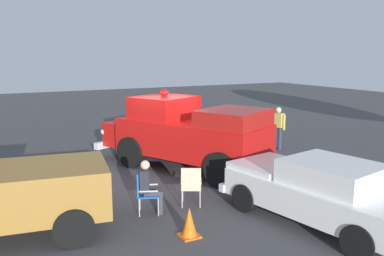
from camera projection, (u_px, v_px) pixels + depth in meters
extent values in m
plane|color=#424244|center=(165.00, 168.00, 13.26)|extent=(60.00, 60.00, 0.00)
cylinder|color=black|center=(132.00, 152.00, 13.22)|extent=(0.75, 1.07, 1.04)
cylinder|color=black|center=(170.00, 142.00, 14.81)|extent=(0.75, 1.07, 1.04)
cylinder|color=black|center=(221.00, 170.00, 11.19)|extent=(0.75, 1.07, 1.04)
cylinder|color=black|center=(254.00, 156.00, 12.78)|extent=(0.75, 1.07, 1.04)
cube|color=red|center=(192.00, 138.00, 12.91)|extent=(4.05, 5.32, 1.10)
cube|color=red|center=(129.00, 132.00, 14.58)|extent=(1.98, 1.59, 0.84)
cube|color=red|center=(164.00, 108.00, 13.41)|extent=(2.46, 2.37, 0.76)
cube|color=#B21914|center=(234.00, 120.00, 11.87)|extent=(2.51, 2.39, 0.60)
cube|color=silver|center=(121.00, 130.00, 14.84)|extent=(1.34, 0.75, 0.64)
cube|color=silver|center=(119.00, 141.00, 14.98)|extent=(2.10, 1.17, 0.24)
sphere|color=white|center=(104.00, 132.00, 14.21)|extent=(0.35, 0.35, 0.26)
sphere|color=white|center=(135.00, 125.00, 15.45)|extent=(0.35, 0.35, 0.26)
sphere|color=red|center=(164.00, 93.00, 13.32)|extent=(0.38, 0.38, 0.28)
cylinder|color=black|center=(245.00, 198.00, 9.54)|extent=(0.38, 0.72, 0.68)
cylinder|color=black|center=(289.00, 184.00, 10.54)|extent=(0.38, 0.72, 0.68)
cylinder|color=black|center=(360.00, 242.00, 7.30)|extent=(0.38, 0.72, 0.68)
cube|color=white|center=(319.00, 196.00, 8.87)|extent=(2.54, 4.46, 0.64)
cube|color=white|center=(269.00, 166.00, 9.92)|extent=(1.87, 1.68, 0.20)
cube|color=white|center=(332.00, 175.00, 8.53)|extent=(1.88, 2.15, 0.56)
cube|color=silver|center=(247.00, 181.00, 10.60)|extent=(1.90, 0.51, 0.20)
cylinder|color=black|center=(74.00, 227.00, 7.76)|extent=(0.83, 0.40, 0.80)
cylinder|color=black|center=(70.00, 197.00, 9.40)|extent=(0.83, 0.40, 0.80)
cube|color=olive|center=(40.00, 190.00, 8.29)|extent=(2.95, 2.28, 1.00)
cylinder|color=#B7BABF|center=(158.00, 200.00, 9.70)|extent=(0.04, 0.04, 0.44)
cylinder|color=#B7BABF|center=(158.00, 207.00, 9.27)|extent=(0.04, 0.04, 0.44)
cylinder|color=#B7BABF|center=(140.00, 201.00, 9.66)|extent=(0.04, 0.04, 0.44)
cylinder|color=#B7BABF|center=(139.00, 208.00, 9.23)|extent=(0.04, 0.04, 0.44)
cube|color=#1959A5|center=(149.00, 195.00, 9.42)|extent=(0.62, 0.62, 0.04)
cube|color=#1959A5|center=(138.00, 183.00, 9.35)|extent=(0.22, 0.46, 0.56)
cube|color=#B7BABF|center=(149.00, 185.00, 9.63)|extent=(0.42, 0.20, 0.03)
cube|color=#B7BABF|center=(148.00, 191.00, 9.16)|extent=(0.42, 0.20, 0.03)
cylinder|color=#B7BABF|center=(183.00, 193.00, 10.20)|extent=(0.04, 0.04, 0.44)
cylinder|color=#B7BABF|center=(200.00, 193.00, 10.19)|extent=(0.04, 0.04, 0.44)
cylinder|color=#B7BABF|center=(182.00, 199.00, 9.76)|extent=(0.04, 0.04, 0.44)
cylinder|color=#B7BABF|center=(200.00, 199.00, 9.76)|extent=(0.04, 0.04, 0.44)
cube|color=beige|center=(191.00, 187.00, 9.94)|extent=(0.65, 0.65, 0.04)
cube|color=beige|center=(191.00, 179.00, 9.65)|extent=(0.44, 0.26, 0.56)
cube|color=#B7BABF|center=(182.00, 181.00, 9.91)|extent=(0.24, 0.41, 0.03)
cube|color=#B7BABF|center=(201.00, 181.00, 9.90)|extent=(0.24, 0.41, 0.03)
cylinder|color=#B7BABF|center=(130.00, 143.00, 15.95)|extent=(0.04, 0.04, 0.44)
cylinder|color=#B7BABF|center=(123.00, 145.00, 15.56)|extent=(0.04, 0.04, 0.44)
cylinder|color=#B7BABF|center=(121.00, 142.00, 16.14)|extent=(0.04, 0.04, 0.44)
cylinder|color=#B7BABF|center=(114.00, 144.00, 15.75)|extent=(0.04, 0.04, 0.44)
cube|color=#B21E1E|center=(122.00, 138.00, 15.81)|extent=(0.67, 0.67, 0.04)
cube|color=#B21E1E|center=(117.00, 130.00, 15.86)|extent=(0.41, 0.32, 0.56)
cube|color=#B7BABF|center=(125.00, 133.00, 15.99)|extent=(0.29, 0.38, 0.03)
cube|color=#B7BABF|center=(118.00, 135.00, 15.57)|extent=(0.29, 0.38, 0.03)
cylinder|color=#383842|center=(160.00, 202.00, 9.59)|extent=(0.17, 0.17, 0.45)
cylinder|color=#383842|center=(160.00, 205.00, 9.39)|extent=(0.17, 0.17, 0.45)
cube|color=#383842|center=(153.00, 191.00, 9.52)|extent=(0.46, 0.30, 0.13)
cube|color=#383842|center=(153.00, 194.00, 9.32)|extent=(0.46, 0.30, 0.13)
cube|color=#26262D|center=(145.00, 180.00, 9.35)|extent=(0.35, 0.45, 0.54)
sphere|color=beige|center=(145.00, 165.00, 9.28)|extent=(0.29, 0.29, 0.22)
cylinder|color=#2D334C|center=(280.00, 138.00, 15.76)|extent=(0.19, 0.19, 0.88)
cylinder|color=#2D334C|center=(275.00, 138.00, 15.91)|extent=(0.19, 0.19, 0.88)
cube|color=gold|center=(278.00, 120.00, 15.70)|extent=(0.38, 0.48, 0.56)
cylinder|color=gold|center=(284.00, 122.00, 15.53)|extent=(0.13, 0.13, 0.60)
cylinder|color=gold|center=(272.00, 121.00, 15.90)|extent=(0.13, 0.13, 0.60)
sphere|color=beige|center=(279.00, 110.00, 15.63)|extent=(0.29, 0.29, 0.23)
cube|color=orange|center=(189.00, 236.00, 8.26)|extent=(0.40, 0.40, 0.04)
cone|color=orange|center=(189.00, 221.00, 8.20)|extent=(0.32, 0.32, 0.60)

